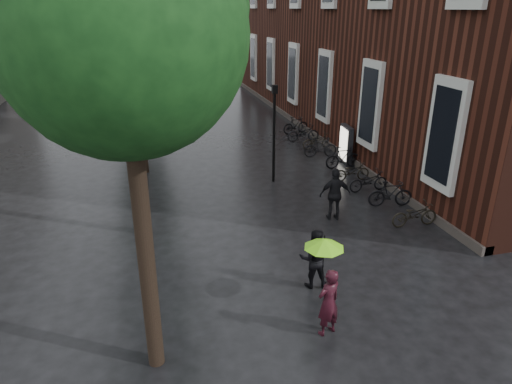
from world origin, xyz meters
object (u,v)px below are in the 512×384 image
object	(u,v)px
ad_lightbox	(346,144)
pedestrian_walking	(335,194)
person_black	(314,258)
parked_bicycles	(337,157)
lamp_post	(274,125)
person_burgundy	(328,302)

from	to	relation	value
ad_lightbox	pedestrian_walking	bearing A→B (deg)	-111.92
ad_lightbox	person_black	bearing A→B (deg)	-113.02
pedestrian_walking	parked_bicycles	size ratio (longest dim) A/B	0.14
person_black	parked_bicycles	bearing A→B (deg)	-102.15
person_black	lamp_post	xyz separation A→B (m)	(1.17, 7.67, 1.61)
pedestrian_walking	parked_bicycles	world-z (taller)	pedestrian_walking
person_burgundy	lamp_post	distance (m)	9.77
person_burgundy	person_black	size ratio (longest dim) A/B	1.01
person_burgundy	person_black	bearing A→B (deg)	-121.73
person_black	ad_lightbox	size ratio (longest dim) A/B	0.92
person_black	lamp_post	distance (m)	7.92
ad_lightbox	lamp_post	distance (m)	4.49
parked_bicycles	ad_lightbox	world-z (taller)	ad_lightbox
lamp_post	person_burgundy	bearing A→B (deg)	-99.21
person_black	ad_lightbox	xyz separation A→B (m)	(5.09, 9.21, 0.08)
parked_bicycles	lamp_post	xyz separation A→B (m)	(-3.35, -1.14, 1.96)
person_black	parked_bicycles	distance (m)	9.91
person_black	person_burgundy	bearing A→B (deg)	93.38
pedestrian_walking	ad_lightbox	xyz separation A→B (m)	(2.95, 5.58, -0.03)
ad_lightbox	person_burgundy	bearing A→B (deg)	-110.42
person_burgundy	ad_lightbox	size ratio (longest dim) A/B	0.92
parked_bicycles	lamp_post	bearing A→B (deg)	-161.17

